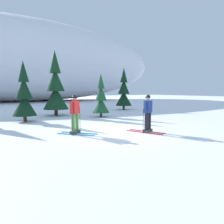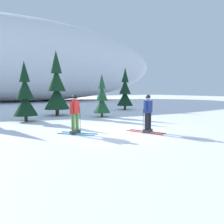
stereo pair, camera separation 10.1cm
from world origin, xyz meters
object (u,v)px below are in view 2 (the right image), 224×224
at_px(pine_tree_center_right, 102,99).
at_px(skier_red_jacket, 75,113).
at_px(pine_tree_center_left, 25,96).
at_px(skier_navy_jacket, 148,113).
at_px(pine_tree_far_right, 125,92).
at_px(pine_tree_center, 57,89).

bearing_deg(pine_tree_center_right, skier_red_jacket, -130.73).
xyz_separation_m(pine_tree_center_left, pine_tree_center_right, (5.06, -0.52, -0.25)).
xyz_separation_m(skier_navy_jacket, skier_red_jacket, (-2.87, 1.48, 0.02)).
bearing_deg(pine_tree_center_right, pine_tree_far_right, 38.63).
bearing_deg(pine_tree_center_right, pine_tree_center, 132.64).
distance_m(pine_tree_center_left, pine_tree_far_right, 10.40).
distance_m(pine_tree_center_right, pine_tree_far_right, 6.16).
height_order(skier_red_jacket, pine_tree_center_left, pine_tree_center_left).
bearing_deg(skier_red_jacket, pine_tree_center, 77.54).
bearing_deg(skier_navy_jacket, skier_red_jacket, 152.80).
relative_size(pine_tree_center_left, pine_tree_center, 0.76).
bearing_deg(skier_navy_jacket, pine_tree_center_left, 120.48).
xyz_separation_m(pine_tree_center_right, pine_tree_far_right, (4.80, 3.84, 0.42)).
bearing_deg(skier_red_jacket, skier_navy_jacket, -27.20).
bearing_deg(skier_navy_jacket, pine_tree_center_right, 79.48).
relative_size(skier_red_jacket, pine_tree_far_right, 0.42).
relative_size(skier_navy_jacket, pine_tree_center, 0.37).
distance_m(skier_navy_jacket, skier_red_jacket, 3.23).
xyz_separation_m(pine_tree_center_left, pine_tree_far_right, (9.86, 3.31, 0.17)).
bearing_deg(pine_tree_center_left, pine_tree_far_right, 18.58).
bearing_deg(pine_tree_center_left, pine_tree_center, 38.23).
height_order(skier_red_jacket, pine_tree_center_right, pine_tree_center_right).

